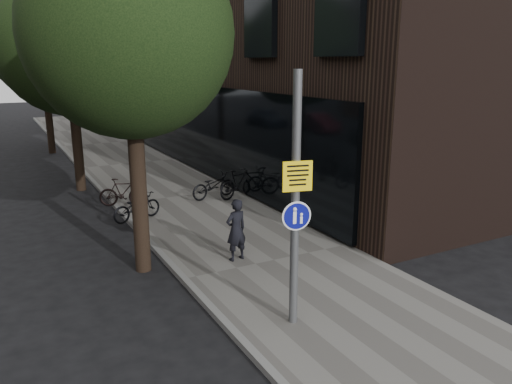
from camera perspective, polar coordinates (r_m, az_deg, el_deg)
ground at (r=9.55m, az=11.13°, el=-15.32°), size 120.00×120.00×0.00m
sidewalk at (r=17.87m, az=-8.73°, el=-0.63°), size 4.50×60.00×0.12m
curb_edge at (r=17.30m, az=-15.77°, el=-1.52°), size 0.15×60.00×0.13m
street_tree_near at (r=11.32m, az=-14.06°, el=16.18°), size 4.40×4.40×7.50m
street_tree_mid at (r=19.66m, az=-20.47°, el=14.92°), size 5.00×5.00×7.80m
street_tree_far at (r=28.59m, az=-23.13°, el=14.33°), size 5.00×5.00×7.80m
signpost at (r=8.59m, az=4.51°, el=-1.17°), size 0.51×0.15×4.50m
pedestrian at (r=11.84m, az=-2.29°, el=-4.34°), size 0.60×0.45×1.51m
parked_bike_facade_near at (r=17.34m, az=-4.89°, el=0.76°), size 1.80×0.93×0.90m
parked_bike_facade_far at (r=17.32m, az=-2.02°, el=0.98°), size 1.75×0.95×1.01m
parked_bike_curb_near at (r=15.31m, az=-13.48°, el=-1.61°), size 1.69×1.03×0.84m
parked_bike_curb_far at (r=16.87m, az=-14.96°, el=-0.04°), size 1.59×1.03×0.93m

